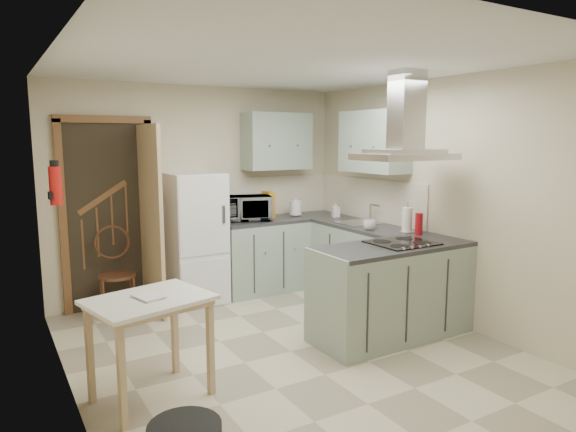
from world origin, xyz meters
TOP-DOWN VIEW (x-y plane):
  - floor at (0.00, 0.00)m, footprint 4.20×4.20m
  - ceiling at (0.00, 0.00)m, footprint 4.20×4.20m
  - back_wall at (0.00, 2.10)m, footprint 3.60×0.00m
  - left_wall at (-1.80, 0.00)m, footprint 0.00×4.20m
  - right_wall at (1.80, 0.00)m, footprint 0.00×4.20m
  - doorway at (-1.10, 2.07)m, footprint 1.10×0.12m
  - fridge at (-0.20, 1.80)m, footprint 0.60×0.60m
  - counter_back at (0.66, 1.80)m, footprint 1.08×0.60m
  - counter_right at (1.50, 1.12)m, footprint 0.60×1.95m
  - splashback at (0.96, 2.09)m, footprint 1.68×0.02m
  - wall_cabinet_back at (0.95, 1.93)m, footprint 0.85×0.35m
  - wall_cabinet_right at (1.62, 0.85)m, footprint 0.35×0.90m
  - peninsula at (1.02, -0.18)m, footprint 1.55×0.65m
  - hob at (1.12, -0.18)m, footprint 0.58×0.50m
  - extractor_hood at (1.12, -0.18)m, footprint 0.90×0.55m
  - sink at (1.50, 0.95)m, footprint 0.45×0.40m
  - fire_extinguisher at (-1.74, 0.90)m, footprint 0.10×0.10m
  - drop_leaf_table at (-1.30, -0.19)m, footprint 0.93×0.78m
  - bentwood_chair at (-1.10, 1.78)m, footprint 0.43×0.43m
  - microwave at (0.49, 1.81)m, footprint 0.62×0.51m
  - kettle at (1.15, 1.80)m, footprint 0.19×0.19m
  - cereal_box at (0.82, 1.90)m, footprint 0.09×0.22m
  - soap_bottle at (1.55, 1.47)m, footprint 0.11×0.11m
  - paper_towel at (1.58, 0.23)m, footprint 0.12×0.12m
  - cup at (1.32, 0.53)m, footprint 0.17×0.17m
  - red_bottle at (1.58, 0.07)m, footprint 0.10×0.10m
  - book at (-1.38, -0.21)m, footprint 0.22×0.26m

SIDE VIEW (x-z plane):
  - floor at x=0.00m, z-range 0.00..0.00m
  - drop_leaf_table at x=-1.30m, z-range 0.00..0.76m
  - bentwood_chair at x=-1.10m, z-range 0.00..0.87m
  - counter_back at x=0.66m, z-range 0.00..0.90m
  - counter_right at x=1.50m, z-range 0.00..0.90m
  - peninsula at x=1.02m, z-range 0.00..0.90m
  - fridge at x=-0.20m, z-range 0.00..1.50m
  - book at x=-1.38m, z-range 0.76..0.86m
  - sink at x=1.50m, z-range 0.90..0.91m
  - hob at x=1.12m, z-range 0.90..0.91m
  - cup at x=1.32m, z-range 0.90..1.01m
  - soap_bottle at x=1.55m, z-range 0.90..1.10m
  - kettle at x=1.15m, z-range 0.90..1.12m
  - red_bottle at x=1.58m, z-range 0.90..1.13m
  - paper_towel at x=1.58m, z-range 0.90..1.17m
  - microwave at x=0.49m, z-range 0.90..1.20m
  - doorway at x=-1.10m, z-range 0.00..2.10m
  - cereal_box at x=0.82m, z-range 0.90..1.22m
  - splashback at x=0.96m, z-range 0.90..1.40m
  - back_wall at x=0.00m, z-range -0.55..3.05m
  - left_wall at x=-1.80m, z-range -0.85..3.35m
  - right_wall at x=1.80m, z-range -0.85..3.35m
  - fire_extinguisher at x=-1.74m, z-range 1.34..1.66m
  - extractor_hood at x=1.12m, z-range 1.67..1.77m
  - wall_cabinet_back at x=0.95m, z-range 1.50..2.20m
  - wall_cabinet_right at x=1.62m, z-range 1.50..2.20m
  - ceiling at x=0.00m, z-range 2.50..2.50m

